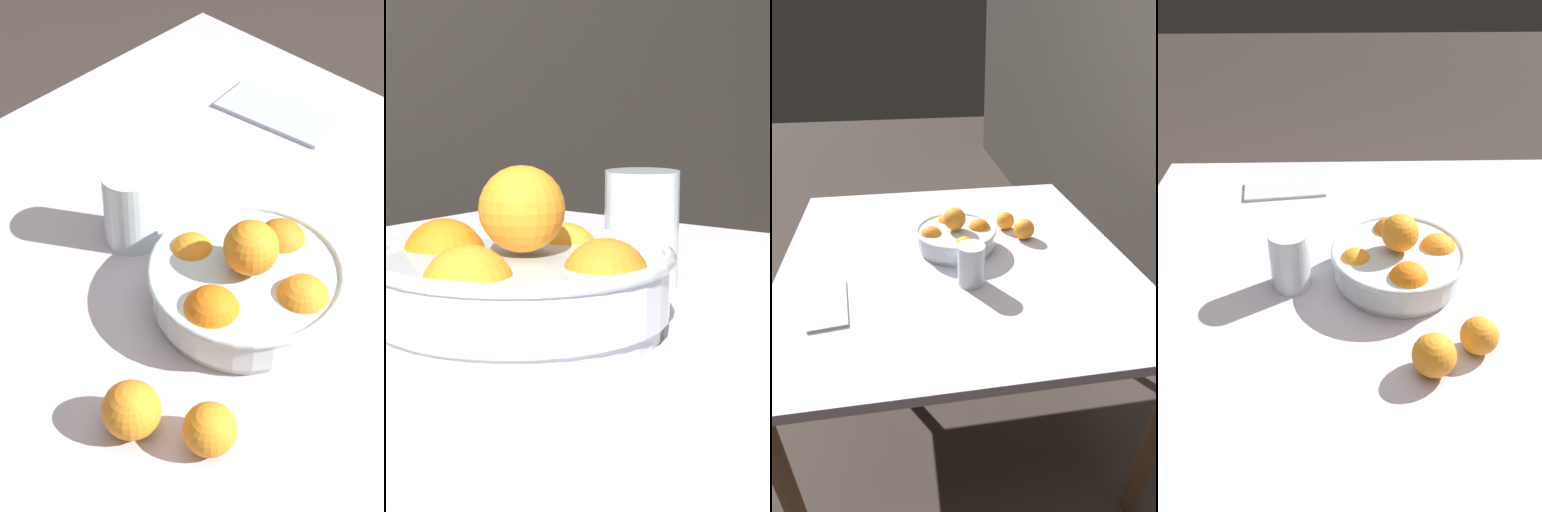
{
  "view_description": "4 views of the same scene",
  "coord_description": "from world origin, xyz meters",
  "views": [
    {
      "loc": [
        -0.55,
        0.67,
        1.64
      ],
      "look_at": [
        0.06,
        0.02,
        0.78
      ],
      "focal_mm": 60.0,
      "sensor_mm": 36.0,
      "label": 1
    },
    {
      "loc": [
        -0.59,
        -0.48,
        0.95
      ],
      "look_at": [
        0.12,
        0.06,
        0.78
      ],
      "focal_mm": 60.0,
      "sensor_mm": 36.0,
      "label": 2
    },
    {
      "loc": [
        1.19,
        -0.16,
        1.42
      ],
      "look_at": [
        0.11,
        0.02,
        0.78
      ],
      "focal_mm": 28.0,
      "sensor_mm": 36.0,
      "label": 3
    },
    {
      "loc": [
        0.09,
        0.84,
        1.39
      ],
      "look_at": [
        0.07,
        0.02,
        0.8
      ],
      "focal_mm": 35.0,
      "sensor_mm": 36.0,
      "label": 4
    }
  ],
  "objects": [
    {
      "name": "juice_glass",
      "position": [
        0.19,
        0.03,
        0.79
      ],
      "size": [
        0.08,
        0.08,
        0.13
      ],
      "color": "#F4A314",
      "rests_on": "dining_table"
    },
    {
      "name": "fruit_bowl",
      "position": [
        -0.03,
        0.01,
        0.78
      ],
      "size": [
        0.28,
        0.28,
        0.15
      ],
      "color": "silver",
      "rests_on": "dining_table"
    },
    {
      "name": "dining_table",
      "position": [
        0.0,
        0.0,
        0.66
      ],
      "size": [
        1.2,
        1.14,
        0.73
      ],
      "color": "silver",
      "rests_on": "ground_plane"
    }
  ]
}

